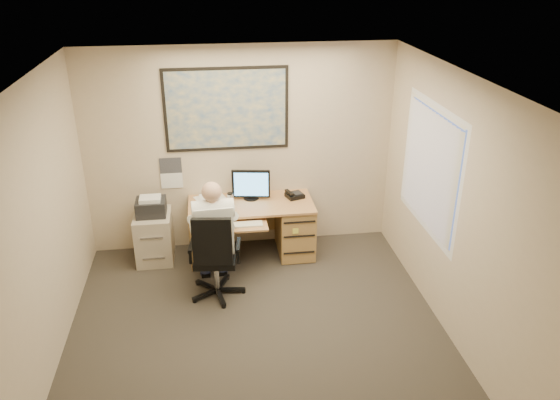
{
  "coord_description": "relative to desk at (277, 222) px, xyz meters",
  "views": [
    {
      "loc": [
        -0.4,
        -4.46,
        3.73
      ],
      "look_at": [
        0.39,
        1.3,
        1.04
      ],
      "focal_mm": 35.0,
      "sensor_mm": 36.0,
      "label": 1
    }
  ],
  "objects": [
    {
      "name": "desk",
      "position": [
        0.0,
        0.0,
        0.0
      ],
      "size": [
        1.6,
        0.97,
        1.15
      ],
      "color": "tan",
      "rests_on": "ground"
    },
    {
      "name": "person",
      "position": [
        -0.83,
        -0.85,
        0.27
      ],
      "size": [
        0.65,
        0.89,
        1.42
      ],
      "primitive_type": null,
      "rotation": [
        0.0,
        0.0,
        0.07
      ],
      "color": "white",
      "rests_on": "office_chair"
    },
    {
      "name": "room_shell",
      "position": [
        -0.43,
        -1.9,
        0.91
      ],
      "size": [
        4.0,
        4.5,
        2.7
      ],
      "color": "#312C26",
      "rests_on": "ground"
    },
    {
      "name": "world_map",
      "position": [
        -0.58,
        0.33,
        1.46
      ],
      "size": [
        1.56,
        0.03,
        1.06
      ],
      "primitive_type": "cube",
      "color": "#1E4C93",
      "rests_on": "room_shell"
    },
    {
      "name": "office_chair",
      "position": [
        -0.82,
        -0.93,
        -0.12
      ],
      "size": [
        0.73,
        0.73,
        1.11
      ],
      "rotation": [
        0.0,
        0.0,
        -0.11
      ],
      "color": "black",
      "rests_on": "ground"
    },
    {
      "name": "filing_cabinet",
      "position": [
        -1.6,
        0.03,
        -0.06
      ],
      "size": [
        0.46,
        0.56,
        0.9
      ],
      "rotation": [
        0.0,
        0.0,
        -0.0
      ],
      "color": "#BAAC96",
      "rests_on": "ground"
    },
    {
      "name": "window_blinds",
      "position": [
        1.54,
        -1.1,
        1.11
      ],
      "size": [
        0.06,
        1.4,
        1.3
      ],
      "primitive_type": null,
      "color": "silver",
      "rests_on": "room_shell"
    },
    {
      "name": "wall_calendar",
      "position": [
        -1.33,
        0.34,
        0.64
      ],
      "size": [
        0.28,
        0.01,
        0.42
      ],
      "primitive_type": "cube",
      "color": "white",
      "rests_on": "room_shell"
    }
  ]
}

